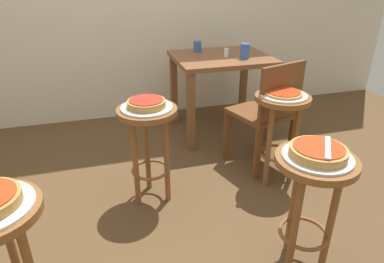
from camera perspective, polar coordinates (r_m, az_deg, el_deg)
The scene contains 16 objects.
ground_plane at distance 2.36m, azimuth -4.38°, elevation -11.78°, with size 6.00×6.00×0.00m, color brown.
stool_foreground at distance 1.74m, azimuth 19.29°, elevation -9.11°, with size 0.38×0.38×0.66m.
serving_plate_foreground at distance 1.64m, azimuth 20.19°, elevation -3.98°, with size 0.32×0.32×0.01m, color silver.
pizza_foreground at distance 1.63m, azimuth 20.34°, elevation -3.11°, with size 0.26×0.26×0.05m.
stool_leftside at distance 2.44m, azimuth 14.52°, elevation 1.98°, with size 0.38×0.38×0.66m.
serving_plate_leftside at distance 2.38m, azimuth 15.00°, elevation 5.92°, with size 0.32×0.32×0.01m, color silver.
pizza_leftside at distance 2.37m, azimuth 15.04°, elevation 6.28°, with size 0.25×0.25×0.02m.
stool_rear at distance 2.18m, azimuth -7.30°, elevation -0.36°, with size 0.38×0.38×0.66m.
serving_plate_rear at distance 2.10m, azimuth -7.57°, elevation 4.01°, with size 0.32×0.32×0.01m, color silver.
pizza_rear at distance 2.09m, azimuth -7.62°, elevation 4.73°, with size 0.23×0.23×0.05m.
dining_table at distance 3.14m, azimuth 4.86°, elevation 10.26°, with size 0.84×0.71×0.73m.
cup_near_edge at distance 3.03m, azimuth 8.82°, elevation 13.15°, with size 0.08×0.08×0.13m, color #3360B2.
cup_far_edge at distance 3.25m, azimuth 0.90°, elevation 14.03°, with size 0.07×0.07×0.10m, color #3360B2.
condiment_shaker at distance 3.06m, azimuth 5.75°, elevation 12.97°, with size 0.04×0.04×0.08m, color white.
wooden_chair at distance 2.61m, azimuth 12.48°, elevation 3.33°, with size 0.50×0.50×0.85m.
pizza_server_knife at distance 1.62m, azimuth 21.74°, elevation -2.45°, with size 0.22×0.02×0.01m, color silver.
Camera 1 is at (-0.35, -1.84, 1.44)m, focal length 31.93 mm.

